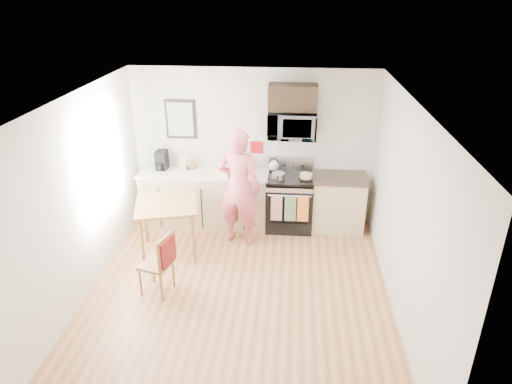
# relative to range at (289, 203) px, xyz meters

# --- Properties ---
(floor) EXTENTS (4.60, 4.60, 0.00)m
(floor) POSITION_rel_range_xyz_m (-0.63, -1.98, -0.44)
(floor) COLOR #905E38
(floor) RESTS_ON ground
(back_wall) EXTENTS (4.00, 0.04, 2.60)m
(back_wall) POSITION_rel_range_xyz_m (-0.63, 0.32, 0.86)
(back_wall) COLOR silver
(back_wall) RESTS_ON floor
(front_wall) EXTENTS (4.00, 0.04, 2.60)m
(front_wall) POSITION_rel_range_xyz_m (-0.63, -4.28, 0.86)
(front_wall) COLOR silver
(front_wall) RESTS_ON floor
(left_wall) EXTENTS (0.04, 4.60, 2.60)m
(left_wall) POSITION_rel_range_xyz_m (-2.63, -1.98, 0.86)
(left_wall) COLOR silver
(left_wall) RESTS_ON floor
(right_wall) EXTENTS (0.04, 4.60, 2.60)m
(right_wall) POSITION_rel_range_xyz_m (1.37, -1.98, 0.86)
(right_wall) COLOR silver
(right_wall) RESTS_ON floor
(ceiling) EXTENTS (4.00, 4.60, 0.04)m
(ceiling) POSITION_rel_range_xyz_m (-0.63, -1.98, 2.16)
(ceiling) COLOR white
(ceiling) RESTS_ON back_wall
(window) EXTENTS (0.06, 1.40, 1.50)m
(window) POSITION_rel_range_xyz_m (-2.59, -1.18, 1.11)
(window) COLOR silver
(window) RESTS_ON left_wall
(cabinet_left) EXTENTS (2.10, 0.60, 0.90)m
(cabinet_left) POSITION_rel_range_xyz_m (-1.43, 0.02, 0.01)
(cabinet_left) COLOR tan
(cabinet_left) RESTS_ON floor
(countertop_left) EXTENTS (2.14, 0.64, 0.04)m
(countertop_left) POSITION_rel_range_xyz_m (-1.43, 0.02, 0.48)
(countertop_left) COLOR #F2E5D0
(countertop_left) RESTS_ON cabinet_left
(cabinet_right) EXTENTS (0.84, 0.60, 0.90)m
(cabinet_right) POSITION_rel_range_xyz_m (0.80, 0.02, 0.01)
(cabinet_right) COLOR tan
(cabinet_right) RESTS_ON floor
(countertop_right) EXTENTS (0.88, 0.64, 0.04)m
(countertop_right) POSITION_rel_range_xyz_m (0.80, 0.02, 0.48)
(countertop_right) COLOR black
(countertop_right) RESTS_ON cabinet_right
(range) EXTENTS (0.76, 0.70, 1.16)m
(range) POSITION_rel_range_xyz_m (0.00, 0.00, 0.00)
(range) COLOR black
(range) RESTS_ON floor
(microwave) EXTENTS (0.76, 0.51, 0.42)m
(microwave) POSITION_rel_range_xyz_m (-0.00, 0.10, 1.32)
(microwave) COLOR #B1B0B5
(microwave) RESTS_ON back_wall
(upper_cabinet) EXTENTS (0.76, 0.35, 0.40)m
(upper_cabinet) POSITION_rel_range_xyz_m (-0.00, 0.15, 1.74)
(upper_cabinet) COLOR black
(upper_cabinet) RESTS_ON back_wall
(wall_art) EXTENTS (0.50, 0.04, 0.65)m
(wall_art) POSITION_rel_range_xyz_m (-1.83, 0.30, 1.31)
(wall_art) COLOR black
(wall_art) RESTS_ON back_wall
(wall_trivet) EXTENTS (0.20, 0.02, 0.20)m
(wall_trivet) POSITION_rel_range_xyz_m (-0.58, 0.31, 0.86)
(wall_trivet) COLOR #A20D18
(wall_trivet) RESTS_ON back_wall
(person) EXTENTS (0.77, 0.60, 1.87)m
(person) POSITION_rel_range_xyz_m (-0.77, -0.53, 0.50)
(person) COLOR #B83248
(person) RESTS_ON floor
(dining_table) EXTENTS (0.94, 0.94, 0.83)m
(dining_table) POSITION_rel_range_xyz_m (-1.81, -0.96, 0.30)
(dining_table) COLOR brown
(dining_table) RESTS_ON floor
(chair) EXTENTS (0.49, 0.46, 0.88)m
(chair) POSITION_rel_range_xyz_m (-1.59, -1.99, 0.13)
(chair) COLOR brown
(chair) RESTS_ON floor
(knife_block) EXTENTS (0.15, 0.15, 0.20)m
(knife_block) POSITION_rel_range_xyz_m (-0.67, 0.16, 0.60)
(knife_block) COLOR brown
(knife_block) RESTS_ON countertop_left
(utensil_crock) EXTENTS (0.14, 0.14, 0.41)m
(utensil_crock) POSITION_rel_range_xyz_m (-0.85, 0.24, 0.67)
(utensil_crock) COLOR #A20D18
(utensil_crock) RESTS_ON countertop_left
(fruit_bowl) EXTENTS (0.27, 0.27, 0.09)m
(fruit_bowl) POSITION_rel_range_xyz_m (-1.69, 0.21, 0.54)
(fruit_bowl) COLOR white
(fruit_bowl) RESTS_ON countertop_left
(milk_carton) EXTENTS (0.13, 0.13, 0.27)m
(milk_carton) POSITION_rel_range_xyz_m (-1.79, 0.07, 0.64)
(milk_carton) COLOR tan
(milk_carton) RESTS_ON countertop_left
(coffee_maker) EXTENTS (0.19, 0.27, 0.32)m
(coffee_maker) POSITION_rel_range_xyz_m (-2.15, 0.10, 0.65)
(coffee_maker) COLOR black
(coffee_maker) RESTS_ON countertop_left
(bread_bag) EXTENTS (0.32, 0.26, 0.11)m
(bread_bag) POSITION_rel_range_xyz_m (-1.08, -0.09, 0.56)
(bread_bag) COLOR tan
(bread_bag) RESTS_ON countertop_left
(cake) EXTENTS (0.25, 0.25, 0.08)m
(cake) POSITION_rel_range_xyz_m (0.25, -0.07, 0.53)
(cake) COLOR black
(cake) RESTS_ON range
(kettle) EXTENTS (0.18, 0.18, 0.22)m
(kettle) POSITION_rel_range_xyz_m (-0.28, 0.22, 0.58)
(kettle) COLOR white
(kettle) RESTS_ON range
(pot) EXTENTS (0.21, 0.35, 0.10)m
(pot) POSITION_rel_range_xyz_m (-0.19, -0.13, 0.54)
(pot) COLOR #B1B0B5
(pot) RESTS_ON range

